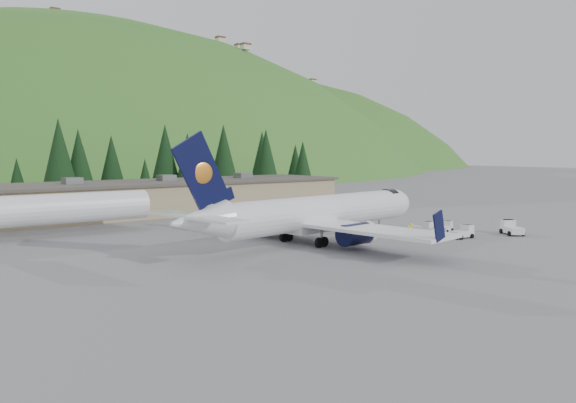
# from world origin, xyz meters

# --- Properties ---
(ground) EXTENTS (600.00, 600.00, 0.00)m
(ground) POSITION_xyz_m (0.00, 0.00, 0.00)
(ground) COLOR slate
(airliner) EXTENTS (35.44, 33.32, 11.75)m
(airliner) POSITION_xyz_m (-1.03, -0.12, 3.13)
(airliner) COLOR white
(airliner) RESTS_ON ground
(second_airliner) EXTENTS (27.50, 11.00, 10.05)m
(second_airliner) POSITION_xyz_m (-24.92, 22.00, 3.32)
(second_airliner) COLOR white
(second_airliner) RESTS_ON ground
(baggage_tug_a) EXTENTS (2.90, 2.19, 1.40)m
(baggage_tug_a) POSITION_xyz_m (16.50, -4.25, 0.63)
(baggage_tug_a) COLOR silver
(baggage_tug_a) RESTS_ON ground
(baggage_tug_b) EXTENTS (2.92, 1.89, 1.51)m
(baggage_tug_b) POSITION_xyz_m (14.31, -8.31, 0.67)
(baggage_tug_b) COLOR silver
(baggage_tug_b) RESTS_ON ground
(baggage_tug_c) EXTENTS (3.13, 3.53, 1.70)m
(baggage_tug_c) POSITION_xyz_m (21.23, -10.24, 0.76)
(baggage_tug_c) COLOR silver
(baggage_tug_c) RESTS_ON ground
(terminal_building) EXTENTS (71.00, 17.00, 6.10)m
(terminal_building) POSITION_xyz_m (-5.01, 38.00, 2.62)
(terminal_building) COLOR #938862
(terminal_building) RESTS_ON ground
(baggage_tug_d) EXTENTS (2.24, 3.30, 1.66)m
(baggage_tug_d) POSITION_xyz_m (12.78, -3.79, 0.74)
(baggage_tug_d) COLOR silver
(baggage_tug_d) RESTS_ON ground
(ramp_worker) EXTENTS (0.74, 0.60, 1.75)m
(ramp_worker) POSITION_xyz_m (9.16, -4.90, 0.88)
(ramp_worker) COLOR #FFF400
(ramp_worker) RESTS_ON ground
(tree_line) EXTENTS (110.63, 18.49, 14.40)m
(tree_line) POSITION_xyz_m (0.56, 59.40, 7.52)
(tree_line) COLOR black
(tree_line) RESTS_ON ground
(hills) EXTENTS (614.00, 330.00, 300.00)m
(hills) POSITION_xyz_m (53.34, 207.38, -82.80)
(hills) COLOR #30641D
(hills) RESTS_ON ground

